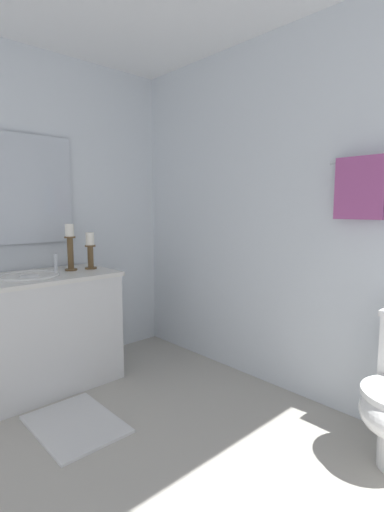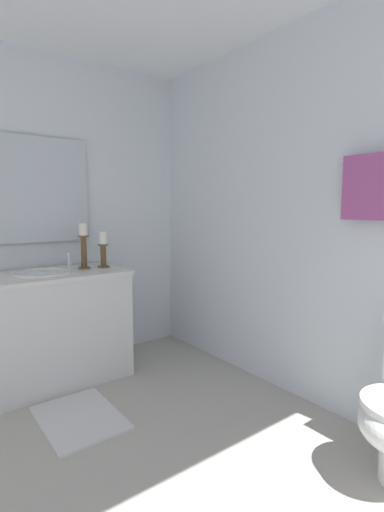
{
  "view_description": "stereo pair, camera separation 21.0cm",
  "coord_description": "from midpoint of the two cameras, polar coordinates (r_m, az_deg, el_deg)",
  "views": [
    {
      "loc": [
        1.44,
        -0.91,
        1.28
      ],
      "look_at": [
        -0.09,
        0.52,
        1.01
      ],
      "focal_mm": 26.48,
      "sensor_mm": 36.0,
      "label": 1
    },
    {
      "loc": [
        1.58,
        -0.75,
        1.28
      ],
      "look_at": [
        -0.09,
        0.52,
        1.01
      ],
      "focal_mm": 26.48,
      "sensor_mm": 36.0,
      "label": 2
    }
  ],
  "objects": [
    {
      "name": "wall_back",
      "position": [
        2.63,
        12.13,
        5.95
      ],
      "size": [
        3.01,
        0.04,
        2.45
      ],
      "primitive_type": "cube",
      "color": "silver",
      "rests_on": "ground"
    },
    {
      "name": "candle_holder_tall",
      "position": [
        3.01,
        -17.07,
        0.92
      ],
      "size": [
        0.09,
        0.09,
        0.28
      ],
      "color": "brown",
      "rests_on": "vanity_cabinet"
    },
    {
      "name": "candle_holder_short",
      "position": [
        2.97,
        -19.89,
        1.48
      ],
      "size": [
        0.09,
        0.09,
        0.35
      ],
      "color": "brown",
      "rests_on": "vanity_cabinet"
    },
    {
      "name": "bath_mat",
      "position": [
        2.56,
        -19.67,
        -22.87
      ],
      "size": [
        0.6,
        0.44,
        0.02
      ],
      "primitive_type": "cube",
      "color": "silver",
      "rests_on": "ground"
    },
    {
      "name": "floor",
      "position": [
        2.15,
        -13.05,
        -29.76
      ],
      "size": [
        3.01,
        2.65,
        0.02
      ],
      "primitive_type": "cube",
      "color": "#B2ADA3",
      "rests_on": "ground"
    },
    {
      "name": "wall_left",
      "position": [
        3.13,
        -27.7,
        5.47
      ],
      "size": [
        0.04,
        2.65,
        2.45
      ],
      "primitive_type": "cube",
      "color": "silver",
      "rests_on": "ground"
    },
    {
      "name": "mirror",
      "position": [
        3.09,
        -27.55,
        8.99
      ],
      "size": [
        0.02,
        0.91,
        0.8
      ],
      "primitive_type": "cube",
      "color": "silver"
    },
    {
      "name": "towel_near_vanity",
      "position": [
        2.3,
        21.59,
        9.53
      ],
      "size": [
        0.28,
        0.03,
        0.35
      ],
      "primitive_type": "cube",
      "color": "#A54C8C",
      "rests_on": "towel_bar"
    },
    {
      "name": "vanity_cabinet",
      "position": [
        2.95,
        -24.91,
        -10.59
      ],
      "size": [
        0.58,
        1.17,
        0.81
      ],
      "color": "silver",
      "rests_on": "ground"
    },
    {
      "name": "sink_basin",
      "position": [
        2.86,
        -25.28,
        -3.54
      ],
      "size": [
        0.4,
        0.4,
        0.24
      ],
      "color": "white",
      "rests_on": "vanity_cabinet"
    }
  ]
}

